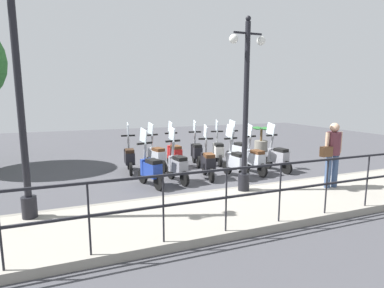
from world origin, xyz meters
TOP-DOWN VIEW (x-y plane):
  - ground_plane at (0.00, 0.00)m, footprint 28.00×28.00m
  - promenade_walkway at (-3.15, 0.00)m, footprint 2.20×20.00m
  - fence_railing at (-4.20, -0.00)m, footprint 0.04×16.03m
  - lamp_post_near at (-2.40, 0.18)m, footprint 0.26×0.90m
  - lamp_post_far at (-2.40, 4.72)m, footprint 0.26×0.90m
  - pedestrian_with_bag at (-2.97, -1.92)m, footprint 0.32×0.65m
  - potted_palm at (2.60, -3.67)m, footprint 1.06×0.66m
  - scooter_near_0 at (-0.67, -2.07)m, footprint 1.23×0.45m
  - scooter_near_1 at (-0.68, -1.21)m, footprint 1.23×0.44m
  - scooter_near_2 at (-0.84, -0.48)m, footprint 1.23×0.44m
  - scooter_near_3 at (-0.64, 0.33)m, footprint 1.22×0.47m
  - scooter_near_4 at (-0.73, 1.29)m, footprint 1.23×0.46m
  - scooter_near_5 at (-0.85, 2.08)m, footprint 1.20×0.54m
  - scooter_far_0 at (0.83, -1.49)m, footprint 1.22×0.49m
  - scooter_far_1 at (0.94, -0.77)m, footprint 1.21×0.53m
  - scooter_far_2 at (1.06, 0.00)m, footprint 1.22×0.48m
  - scooter_far_3 at (1.03, 0.82)m, footprint 1.23×0.44m
  - scooter_far_4 at (0.80, 1.50)m, footprint 1.21×0.53m
  - scooter_far_5 at (0.90, 2.33)m, footprint 1.23×0.44m

SIDE VIEW (x-z plane):
  - ground_plane at x=0.00m, z-range 0.00..0.00m
  - promenade_walkway at x=-3.15m, z-range 0.00..0.15m
  - potted_palm at x=2.60m, z-range -0.08..0.97m
  - scooter_near_0 at x=-0.67m, z-range -0.29..1.25m
  - scooter_near_1 at x=-0.68m, z-range -0.29..1.25m
  - scooter_near_2 at x=-0.84m, z-range -0.29..1.25m
  - scooter_near_3 at x=-0.64m, z-range -0.29..1.25m
  - scooter_near_4 at x=-0.73m, z-range -0.29..1.25m
  - scooter_near_5 at x=-0.85m, z-range -0.29..1.25m
  - scooter_far_0 at x=0.83m, z-range -0.29..1.25m
  - scooter_far_1 at x=0.94m, z-range -0.29..1.25m
  - scooter_far_2 at x=1.06m, z-range -0.29..1.25m
  - scooter_far_3 at x=1.03m, z-range -0.29..1.25m
  - scooter_far_4 at x=0.80m, z-range -0.29..1.25m
  - scooter_far_5 at x=0.90m, z-range -0.29..1.25m
  - fence_railing at x=-4.20m, z-range 0.35..1.42m
  - pedestrian_with_bag at x=-2.97m, z-range 0.28..1.87m
  - lamp_post_near at x=-2.40m, z-range -0.09..3.87m
  - lamp_post_far at x=-2.40m, z-range -0.10..4.40m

